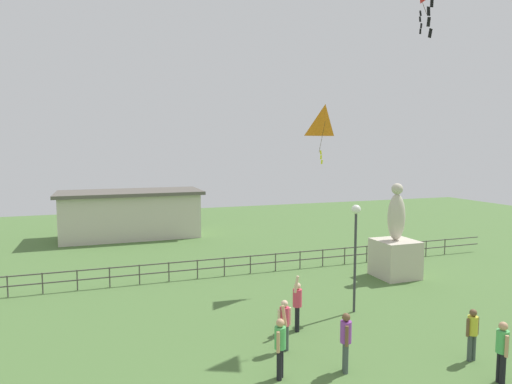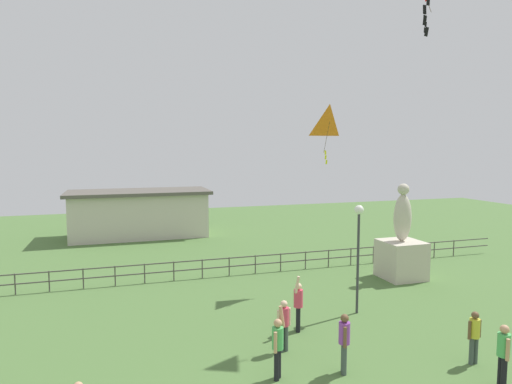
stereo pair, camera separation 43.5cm
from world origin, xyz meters
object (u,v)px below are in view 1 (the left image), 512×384
Objects in this scene: person_5 at (284,322)px; person_7 at (346,338)px; lamppost at (356,234)px; kite_3 at (325,122)px; person_0 at (280,343)px; person_3 at (502,348)px; statue_monument at (395,250)px; person_2 at (472,331)px; person_1 at (297,302)px.

person_5 is 0.95× the size of person_7.
kite_3 is (0.44, 3.45, 4.51)m from lamppost.
person_3 is (5.60, -2.25, -0.02)m from person_0.
statue_monument reaches higher than person_7.
person_7 is at bearing -8.05° from person_0.
person_2 is (5.90, -0.94, -0.10)m from person_0.
lamppost is at bearing -142.24° from statue_monument.
statue_monument reaches higher than person_3.
statue_monument is 2.71× the size of person_7.
person_0 is at bearing -116.88° from person_5.
lamppost is 2.10× the size of person_0.
lamppost is at bearing -97.31° from kite_3.
person_7 is at bearing 151.79° from person_3.
lamppost is 2.44× the size of person_3.
person_1 reaches higher than person_0.
person_1 is at bearing -127.41° from kite_3.
person_1 reaches higher than person_3.
kite_3 is (-0.45, 9.44, 6.62)m from person_3.
kite_3 reaches higher than person_5.
person_0 is 1.17× the size of person_3.
statue_monument is 11.78m from person_0.
statue_monument is 6.01m from lamppost.
statue_monument is 10.26m from person_5.
statue_monument is at bearing 38.14° from person_0.
lamppost is at bearing 104.23° from person_2.
person_2 is 0.97× the size of person_5.
lamppost reaches higher than person_7.
statue_monument reaches higher than person_0.
kite_3 is at bearing 52.59° from person_1.
statue_monument reaches higher than person_2.
person_1 reaches higher than person_2.
lamppost is at bearing 29.42° from person_5.
person_0 is 0.99× the size of person_1.
person_1 is at bearing 57.31° from person_0.
person_2 is at bearing -25.73° from person_5.
statue_monument is 2.71× the size of person_3.
kite_3 reaches higher than person_0.
kite_3 is (3.23, 7.46, 6.63)m from person_7.
person_2 is 0.92× the size of person_3.
statue_monument is at bearing 34.09° from person_5.
person_1 is (-7.44, -4.43, -0.36)m from statue_monument.
person_7 is (0.10, -3.11, -0.02)m from person_1.
person_0 reaches higher than person_2.
person_5 is at bearing 63.12° from person_0.
person_0 is 5.97m from person_2.
person_1 is at bearing -162.58° from lamppost.
person_0 is 1.17× the size of person_7.
person_3 is at bearing -28.21° from person_7.
kite_3 reaches higher than person_3.
lamppost reaches higher than person_1.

